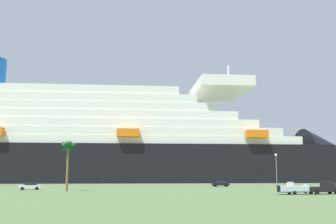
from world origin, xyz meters
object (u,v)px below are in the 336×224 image
(small_boat_on_trailer, at_px, (297,189))
(parked_car_black_coupe, at_px, (220,184))
(cruise_ship, at_px, (69,144))
(palm_tree, at_px, (68,150))
(parked_car_white_van, at_px, (30,186))
(street_lamp, at_px, (276,166))
(pickup_truck, at_px, (324,188))

(small_boat_on_trailer, relative_size, parked_car_black_coupe, 1.53)
(cruise_ship, bearing_deg, parked_car_black_coupe, -52.74)
(small_boat_on_trailer, xyz_separation_m, palm_tree, (-39.72, 22.37, 7.51))
(parked_car_black_coupe, height_order, parked_car_white_van, same)
(palm_tree, height_order, street_lamp, palm_tree)
(cruise_ship, relative_size, palm_tree, 23.21)
(palm_tree, distance_m, parked_car_white_van, 13.61)
(cruise_ship, bearing_deg, palm_tree, -88.55)
(small_boat_on_trailer, bearing_deg, cruise_ship, 113.32)
(small_boat_on_trailer, bearing_deg, parked_car_black_coupe, 89.35)
(pickup_truck, distance_m, street_lamp, 18.24)
(parked_car_white_van, bearing_deg, small_boat_on_trailer, -32.15)
(street_lamp, xyz_separation_m, parked_car_black_coupe, (-4.84, 23.49, -4.34))
(parked_car_black_coupe, bearing_deg, cruise_ship, 127.26)
(cruise_ship, xyz_separation_m, small_boat_on_trailer, (41.59, -96.50, -13.89))
(parked_car_black_coupe, bearing_deg, pickup_truck, -83.27)
(pickup_truck, xyz_separation_m, street_lamp, (-0.03, 17.77, 4.12))
(palm_tree, relative_size, street_lamp, 1.31)
(pickup_truck, height_order, parked_car_white_van, pickup_truck)
(cruise_ship, xyz_separation_m, street_lamp, (46.90, -78.78, -9.69))
(cruise_ship, distance_m, small_boat_on_trailer, 105.99)
(cruise_ship, relative_size, small_boat_on_trailer, 33.49)
(palm_tree, bearing_deg, parked_car_white_van, 136.62)
(pickup_truck, distance_m, parked_car_black_coupe, 41.54)
(small_boat_on_trailer, xyz_separation_m, parked_car_black_coupe, (0.47, 41.21, -0.13))
(parked_car_black_coupe, bearing_deg, parked_car_white_van, -167.07)
(small_boat_on_trailer, bearing_deg, pickup_truck, -0.53)
(parked_car_white_van, bearing_deg, street_lamp, -13.10)
(street_lamp, bearing_deg, cruise_ship, 120.77)
(parked_car_black_coupe, distance_m, parked_car_white_van, 49.63)
(cruise_ship, bearing_deg, small_boat_on_trailer, -66.68)
(cruise_ship, height_order, pickup_truck, cruise_ship)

